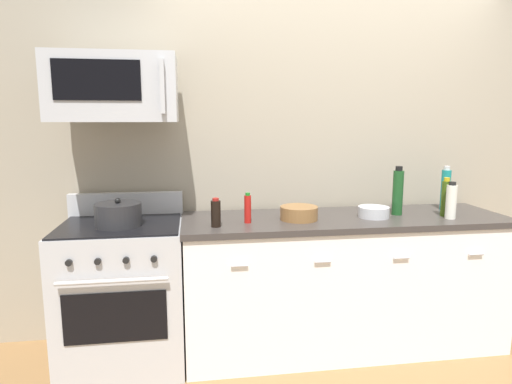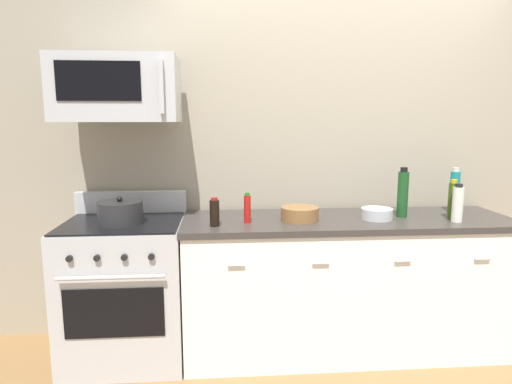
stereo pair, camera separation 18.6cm
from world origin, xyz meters
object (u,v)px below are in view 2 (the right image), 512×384
(bottle_wine_green, at_px, (403,193))
(bottle_hot_sauce_red, at_px, (247,208))
(bottle_olive_oil, at_px, (453,200))
(bowl_steel_prep, at_px, (377,213))
(range_oven, at_px, (126,289))
(bottle_sparkling_teal, at_px, (454,191))
(bottle_vinegar_white, at_px, (458,204))
(bottle_soy_sauce_dark, at_px, (215,213))
(microwave, at_px, (118,89))
(bowl_wooden_salad, at_px, (300,213))
(stockpot, at_px, (120,212))

(bottle_wine_green, relative_size, bottle_hot_sauce_red, 1.74)
(bottle_olive_oil, relative_size, bottle_hot_sauce_red, 1.37)
(bottle_wine_green, distance_m, bowl_steel_prep, 0.23)
(range_oven, distance_m, bottle_sparkling_teal, 2.34)
(bottle_wine_green, xyz_separation_m, bottle_vinegar_white, (0.29, -0.17, -0.04))
(bottle_olive_oil, relative_size, bottle_soy_sauce_dark, 1.48)
(bottle_olive_oil, distance_m, bowl_steel_prep, 0.50)
(bowl_steel_prep, bearing_deg, bottle_wine_green, 15.77)
(range_oven, bearing_deg, bowl_steel_prep, -1.70)
(range_oven, distance_m, bottle_wine_green, 1.94)
(range_oven, distance_m, bowl_steel_prep, 1.72)
(bottle_soy_sauce_dark, bearing_deg, bottle_hot_sauce_red, 20.10)
(microwave, distance_m, bottle_hot_sauce_red, 1.09)
(bottle_sparkling_teal, bearing_deg, bottle_hot_sauce_red, -172.27)
(bottle_olive_oil, bearing_deg, bottle_soy_sauce_dark, -177.25)
(microwave, height_order, bottle_sparkling_teal, microwave)
(bowl_wooden_salad, bearing_deg, bottle_wine_green, 4.00)
(bottle_olive_oil, xyz_separation_m, bottle_hot_sauce_red, (-1.34, 0.00, -0.03))
(bottle_vinegar_white, height_order, bowl_wooden_salad, bottle_vinegar_white)
(microwave, height_order, stockpot, microwave)
(microwave, distance_m, bottle_wine_green, 1.96)
(range_oven, height_order, stockpot, stockpot)
(bottle_soy_sauce_dark, xyz_separation_m, bottle_hot_sauce_red, (0.20, 0.07, 0.01))
(bottle_wine_green, bearing_deg, bottle_soy_sauce_dark, -172.48)
(bottle_olive_oil, bearing_deg, microwave, 176.53)
(bottle_vinegar_white, bearing_deg, range_oven, 175.63)
(bottle_sparkling_teal, bearing_deg, bottle_vinegar_white, -114.86)
(bottle_sparkling_teal, xyz_separation_m, bottle_wine_green, (-0.42, -0.11, 0.01))
(bottle_olive_oil, bearing_deg, bottle_wine_green, 163.22)
(range_oven, xyz_separation_m, bottle_hot_sauce_red, (0.79, -0.08, 0.54))
(bottle_olive_oil, xyz_separation_m, stockpot, (-2.14, 0.03, -0.05))
(bottle_sparkling_teal, xyz_separation_m, stockpot, (-2.26, -0.17, -0.08))
(microwave, bearing_deg, bowl_steel_prep, -3.25)
(range_oven, bearing_deg, stockpot, -90.00)
(bottle_olive_oil, xyz_separation_m, bowl_steel_prep, (-0.49, 0.04, -0.09))
(bottle_soy_sauce_dark, distance_m, bottle_wine_green, 1.26)
(bottle_vinegar_white, xyz_separation_m, bowl_wooden_salad, (-0.99, 0.12, -0.07))
(stockpot, bearing_deg, bowl_wooden_salad, 0.49)
(bottle_hot_sauce_red, bearing_deg, microwave, 170.74)
(bottle_wine_green, height_order, bowl_wooden_salad, bottle_wine_green)
(bottle_soy_sauce_dark, distance_m, bowl_wooden_salad, 0.56)
(bottle_sparkling_teal, bearing_deg, bottle_soy_sauce_dark, -170.69)
(bottle_soy_sauce_dark, relative_size, bowl_steel_prep, 0.87)
(bottle_sparkling_teal, xyz_separation_m, bottle_hot_sauce_red, (-1.46, -0.20, -0.06))
(bottle_hot_sauce_red, xyz_separation_m, bowl_wooden_salad, (0.34, 0.04, -0.04))
(range_oven, height_order, bowl_steel_prep, range_oven)
(bottle_olive_oil, distance_m, bowl_wooden_salad, 1.01)
(bottle_hot_sauce_red, bearing_deg, bottle_sparkling_teal, 7.73)
(bottle_olive_oil, height_order, bottle_hot_sauce_red, bottle_olive_oil)
(range_oven, relative_size, bottle_sparkling_teal, 3.37)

